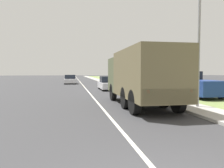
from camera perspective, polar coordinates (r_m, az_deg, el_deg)
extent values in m
plane|color=#38383A|center=(42.71, -8.36, 0.56)|extent=(180.00, 180.00, 0.00)
cube|color=silver|center=(42.71, -8.36, 0.57)|extent=(0.12, 120.00, 0.00)
cube|color=#ADAAA3|center=(43.10, -2.37, 0.70)|extent=(1.80, 120.00, 0.12)
cube|color=olive|center=(43.94, 3.32, 0.67)|extent=(7.00, 120.00, 0.02)
cube|color=#545B3D|center=(14.72, 4.16, 2.40)|extent=(2.36, 2.10, 2.21)
cube|color=brown|center=(11.13, 9.03, 2.71)|extent=(2.36, 5.40, 2.43)
cube|color=#545B3D|center=(8.72, 14.79, -3.12)|extent=(2.25, 0.10, 0.60)
cube|color=red|center=(8.35, 9.36, -1.96)|extent=(0.12, 0.06, 0.12)
cube|color=red|center=(9.10, 19.92, -1.69)|extent=(0.12, 0.06, 0.12)
cylinder|color=black|center=(14.45, 0.28, -2.10)|extent=(0.30, 1.10, 1.10)
cylinder|color=black|center=(14.97, 8.07, -1.95)|extent=(0.30, 1.10, 1.10)
cylinder|color=black|center=(9.62, 5.84, -4.73)|extent=(0.30, 1.10, 1.10)
cylinder|color=black|center=(10.38, 16.87, -4.27)|extent=(0.30, 1.10, 1.10)
cylinder|color=black|center=(11.17, 3.51, -3.63)|extent=(0.30, 1.10, 1.10)
cylinder|color=black|center=(11.83, 13.27, -3.33)|extent=(0.30, 1.10, 1.10)
cube|color=silver|center=(23.02, -1.10, -0.34)|extent=(1.70, 4.18, 0.61)
cube|color=black|center=(23.08, -1.13, 1.22)|extent=(1.50, 1.88, 0.64)
cylinder|color=black|center=(24.25, -3.36, -0.55)|extent=(0.20, 0.64, 0.64)
cylinder|color=black|center=(24.48, 0.13, -0.51)|extent=(0.20, 0.64, 0.64)
cylinder|color=black|center=(21.60, -2.49, -0.99)|extent=(0.20, 0.64, 0.64)
cylinder|color=black|center=(21.86, 1.41, -0.94)|extent=(0.20, 0.64, 0.64)
cube|color=silver|center=(35.88, -10.87, 0.84)|extent=(1.87, 4.63, 0.62)
cube|color=black|center=(35.96, -10.88, 1.86)|extent=(1.64, 2.08, 0.65)
cylinder|color=black|center=(37.38, -12.13, 0.66)|extent=(0.20, 0.64, 0.64)
cylinder|color=black|center=(37.37, -9.57, 0.69)|extent=(0.20, 0.64, 0.64)
cylinder|color=black|center=(34.42, -12.28, 0.46)|extent=(0.20, 0.64, 0.64)
cylinder|color=black|center=(34.41, -9.50, 0.49)|extent=(0.20, 0.64, 0.64)
cube|color=navy|center=(17.75, 20.72, -0.83)|extent=(2.10, 5.47, 0.91)
cube|color=black|center=(19.09, 18.31, 1.99)|extent=(1.93, 2.30, 0.77)
cube|color=navy|center=(16.75, 22.78, 0.67)|extent=(2.10, 3.17, 0.12)
cylinder|color=black|center=(18.91, 15.46, -1.44)|extent=(0.24, 0.76, 0.76)
cylinder|color=black|center=(19.79, 20.31, -1.32)|extent=(0.24, 0.76, 0.76)
cylinder|color=black|center=(15.76, 21.20, -2.42)|extent=(0.24, 0.76, 0.76)
cylinder|color=black|center=(16.80, 26.61, -2.21)|extent=(0.24, 0.76, 0.76)
cylinder|color=gray|center=(12.00, 21.75, 11.54)|extent=(0.14, 0.14, 7.09)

